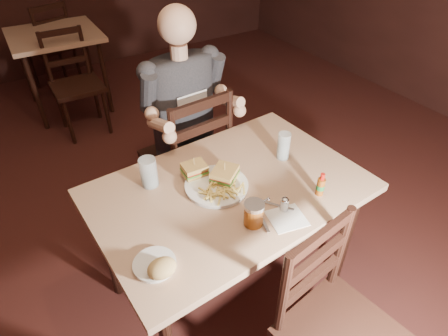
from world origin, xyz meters
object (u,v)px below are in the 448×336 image
main_table (230,199)px  side_plate (155,265)px  bg_table (56,42)px  bg_chair_near (77,86)px  glass_right (284,146)px  syrup_dispenser (254,214)px  bg_chair_far (49,47)px  glass_left (149,172)px  hot_sauce (321,184)px  diner (185,92)px  dinner_plate (217,187)px  chair_far (186,157)px

main_table → side_plate: 0.54m
side_plate → bg_table: bearing=84.7°
main_table → bg_chair_near: (-0.21, 2.18, -0.24)m
glass_right → syrup_dispenser: bearing=-143.1°
bg_chair_far → glass_left: (-0.10, -3.06, 0.38)m
hot_sauce → side_plate: bearing=178.0°
main_table → hot_sauce: (0.32, -0.26, 0.14)m
main_table → diner: bearing=81.0°
dinner_plate → side_plate: size_ratio=1.82×
syrup_dispenser → side_plate: bearing=174.6°
bg_chair_near → syrup_dispenser: bearing=-85.7°
diner → glass_left: (-0.40, -0.39, -0.13)m
bg_chair_far → bg_chair_near: bg_chair_far is taller
main_table → bg_chair_near: size_ratio=1.44×
bg_chair_far → main_table: bearing=75.6°
bg_table → bg_chair_far: size_ratio=0.87×
diner → glass_right: bearing=-69.1°
main_table → glass_right: glass_right is taller
glass_right → side_plate: bearing=-161.4°
glass_right → hot_sauce: bearing=-96.6°
chair_far → hot_sauce: bearing=99.8°
main_table → bg_chair_near: bg_chair_near is taller
diner → glass_right: (0.26, -0.56, -0.13)m
main_table → diner: 0.68m
hot_sauce → side_plate: 0.80m
syrup_dispenser → side_plate: 0.44m
chair_far → syrup_dispenser: size_ratio=9.01×
diner → syrup_dispenser: bearing=-103.4°
glass_right → chair_far: bearing=113.7°
bg_chair_near → glass_right: glass_right is taller
main_table → bg_table: same height
chair_far → bg_table: bearing=-86.0°
bg_table → main_table: bearing=-85.6°
bg_table → diner: size_ratio=0.89×
hot_sauce → bg_chair_far: bearing=98.5°
bg_chair_near → glass_left: glass_left is taller
dinner_plate → hot_sauce: bearing=-37.2°
main_table → glass_left: 0.40m
diner → hot_sauce: bearing=-79.7°
bg_chair_far → dinner_plate: size_ratio=3.25×
bg_table → bg_chair_near: 0.60m
bg_table → glass_left: glass_left is taller
main_table → bg_chair_far: 3.29m
chair_far → bg_chair_far: bearing=-87.7°
diner → hot_sauce: (0.23, -0.87, -0.14)m
main_table → side_plate: (-0.48, -0.23, 0.08)m
hot_sauce → side_plate: hot_sauce is taller
bg_table → bg_chair_near: size_ratio=0.91×
bg_chair_far → syrup_dispenser: bearing=74.7°
bg_chair_far → dinner_plate: bg_chair_far is taller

